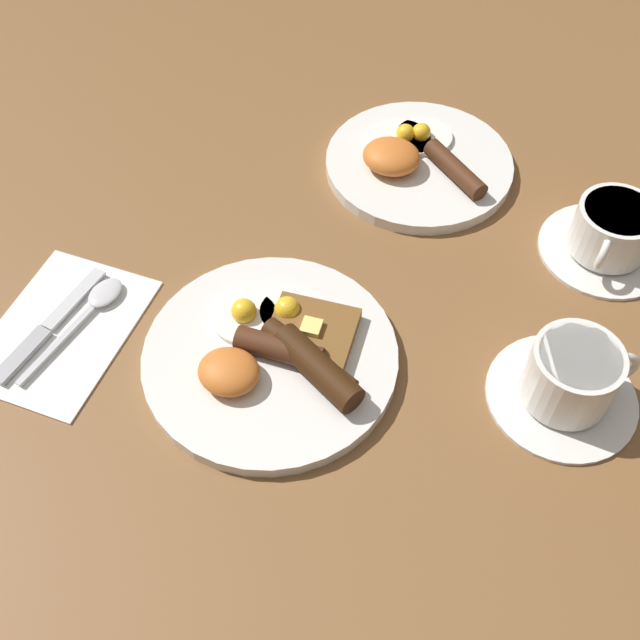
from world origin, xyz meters
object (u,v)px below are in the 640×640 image
Objects in this scene: knife at (45,330)px; spoon at (94,304)px; breakfast_plate_far at (416,161)px; breakfast_plate_near at (275,354)px; teacup_far at (610,234)px; teacup_near at (570,380)px.

spoon is at bearing -25.75° from knife.
breakfast_plate_near is at bearing -99.84° from breakfast_plate_far.
breakfast_plate_far is 1.58× the size of teacup_far.
breakfast_plate_near is 0.34m from breakfast_plate_far.
teacup_near is 1.00× the size of teacup_far.
teacup_far is at bearing -51.79° from spoon.
breakfast_plate_far is at bearing 80.16° from breakfast_plate_near.
teacup_far is at bearing -15.19° from breakfast_plate_far.
breakfast_plate_near is 0.29m from teacup_near.
breakfast_plate_near is 1.11× the size of breakfast_plate_far.
breakfast_plate_near is at bearing -69.99° from knife.
teacup_near reaches higher than breakfast_plate_far.
spoon is at bearing -179.61° from breakfast_plate_near.
teacup_near is at bearing -70.23° from knife.
teacup_far reaches higher than breakfast_plate_near.
teacup_far is (0.30, 0.27, 0.02)m from breakfast_plate_near.
breakfast_plate_far is 1.49× the size of spoon.
teacup_near is 0.21m from teacup_far.
breakfast_plate_far is 0.25m from teacup_far.
breakfast_plate_far is 0.43m from spoon.
teacup_near is at bearing -50.99° from breakfast_plate_far.
spoon is (-0.49, -0.06, -0.02)m from teacup_near.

